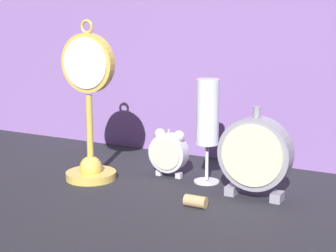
{
  "coord_description": "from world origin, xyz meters",
  "views": [
    {
      "loc": [
        0.52,
        -0.91,
        0.36
      ],
      "look_at": [
        0.0,
        0.08,
        0.12
      ],
      "focal_mm": 60.0,
      "sensor_mm": 36.0,
      "label": 1
    }
  ],
  "objects_px": {
    "alarm_clock_twin_bell": "(168,151)",
    "champagne_flute": "(207,119)",
    "mantel_clock_silver": "(255,155)",
    "wine_cork": "(196,201)",
    "pocket_watch_on_stand": "(89,117)"
  },
  "relations": [
    {
      "from": "champagne_flute",
      "to": "wine_cork",
      "type": "distance_m",
      "value": 0.2
    },
    {
      "from": "pocket_watch_on_stand",
      "to": "wine_cork",
      "type": "height_order",
      "value": "pocket_watch_on_stand"
    },
    {
      "from": "mantel_clock_silver",
      "to": "wine_cork",
      "type": "distance_m",
      "value": 0.15
    },
    {
      "from": "mantel_clock_silver",
      "to": "pocket_watch_on_stand",
      "type": "bearing_deg",
      "value": -172.83
    },
    {
      "from": "champagne_flute",
      "to": "wine_cork",
      "type": "relative_size",
      "value": 5.2
    },
    {
      "from": "champagne_flute",
      "to": "wine_cork",
      "type": "xyz_separation_m",
      "value": [
        0.04,
        -0.15,
        -0.13
      ]
    },
    {
      "from": "alarm_clock_twin_bell",
      "to": "champagne_flute",
      "type": "xyz_separation_m",
      "value": [
        0.09,
        0.0,
        0.08
      ]
    },
    {
      "from": "pocket_watch_on_stand",
      "to": "mantel_clock_silver",
      "type": "distance_m",
      "value": 0.36
    },
    {
      "from": "pocket_watch_on_stand",
      "to": "alarm_clock_twin_bell",
      "type": "bearing_deg",
      "value": 33.37
    },
    {
      "from": "pocket_watch_on_stand",
      "to": "mantel_clock_silver",
      "type": "relative_size",
      "value": 1.88
    },
    {
      "from": "alarm_clock_twin_bell",
      "to": "pocket_watch_on_stand",
      "type": "bearing_deg",
      "value": -146.63
    },
    {
      "from": "mantel_clock_silver",
      "to": "wine_cork",
      "type": "height_order",
      "value": "mantel_clock_silver"
    },
    {
      "from": "pocket_watch_on_stand",
      "to": "wine_cork",
      "type": "distance_m",
      "value": 0.3
    },
    {
      "from": "wine_cork",
      "to": "pocket_watch_on_stand",
      "type": "bearing_deg",
      "value": 168.84
    },
    {
      "from": "pocket_watch_on_stand",
      "to": "wine_cork",
      "type": "relative_size",
      "value": 8.03
    }
  ]
}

